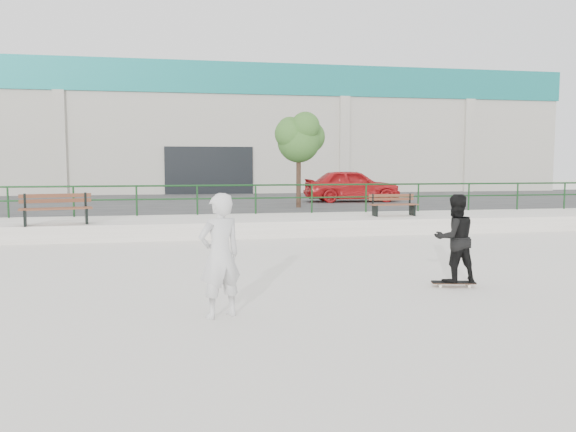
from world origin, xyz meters
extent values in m
plane|color=white|center=(0.00, 0.00, 0.00)|extent=(120.00, 120.00, 0.00)
cube|color=beige|center=(0.00, 9.50, 0.25)|extent=(30.00, 3.00, 0.50)
cube|color=#303030|center=(0.00, 18.00, 0.25)|extent=(60.00, 14.00, 0.50)
cylinder|color=#163E1B|center=(0.00, 10.80, 1.50)|extent=(28.00, 0.06, 0.06)
cylinder|color=#163E1B|center=(0.00, 10.80, 1.05)|extent=(28.00, 0.05, 0.05)
cylinder|color=#163E1B|center=(-7.00, 10.80, 1.00)|extent=(0.06, 0.06, 1.00)
cylinder|color=#163E1B|center=(-5.00, 10.80, 1.00)|extent=(0.06, 0.06, 1.00)
cylinder|color=#163E1B|center=(-3.00, 10.80, 1.00)|extent=(0.06, 0.06, 1.00)
cylinder|color=#163E1B|center=(-1.00, 10.80, 1.00)|extent=(0.06, 0.06, 1.00)
cylinder|color=#163E1B|center=(1.00, 10.80, 1.00)|extent=(0.06, 0.06, 1.00)
cylinder|color=#163E1B|center=(3.00, 10.80, 1.00)|extent=(0.06, 0.06, 1.00)
cylinder|color=#163E1B|center=(5.00, 10.80, 1.00)|extent=(0.06, 0.06, 1.00)
cylinder|color=#163E1B|center=(7.00, 10.80, 1.00)|extent=(0.06, 0.06, 1.00)
cylinder|color=#163E1B|center=(9.00, 10.80, 1.00)|extent=(0.06, 0.06, 1.00)
cylinder|color=#163E1B|center=(11.00, 10.80, 1.00)|extent=(0.06, 0.06, 1.00)
cylinder|color=#163E1B|center=(13.00, 10.80, 1.00)|extent=(0.06, 0.06, 1.00)
cube|color=beige|center=(0.00, 32.00, 4.00)|extent=(44.00, 16.00, 8.00)
cube|color=#187C78|center=(0.00, 32.00, 7.10)|extent=(44.20, 16.20, 1.80)
cube|color=black|center=(0.00, 23.95, 1.60)|extent=(5.00, 0.15, 3.20)
cube|color=beige|center=(-8.00, 23.90, 3.10)|extent=(0.60, 0.25, 6.20)
cube|color=beige|center=(8.00, 23.90, 3.10)|extent=(0.60, 0.25, 6.20)
cube|color=beige|center=(16.00, 23.90, 3.10)|extent=(0.60, 0.25, 6.20)
cube|color=brown|center=(-5.00, 8.21, 0.97)|extent=(1.93, 0.53, 0.04)
cube|color=brown|center=(-5.04, 8.40, 0.97)|extent=(1.93, 0.53, 0.04)
cube|color=brown|center=(-5.08, 8.59, 0.97)|extent=(1.93, 0.53, 0.04)
cube|color=brown|center=(-5.10, 8.68, 1.17)|extent=(1.91, 0.45, 0.11)
cube|color=brown|center=(-5.10, 8.68, 1.32)|extent=(1.91, 0.45, 0.11)
cube|color=black|center=(-5.83, 8.23, 0.73)|extent=(0.18, 0.54, 0.45)
cube|color=black|center=(-5.89, 8.51, 1.17)|extent=(0.07, 0.07, 0.45)
cube|color=black|center=(-4.25, 8.57, 0.73)|extent=(0.18, 0.54, 0.45)
cube|color=black|center=(-4.31, 8.84, 1.17)|extent=(0.07, 0.07, 0.45)
cube|color=brown|center=(5.46, 9.08, 0.88)|extent=(1.59, 0.13, 0.04)
cube|color=brown|center=(5.45, 9.24, 0.88)|extent=(1.59, 0.13, 0.04)
cube|color=brown|center=(5.45, 9.40, 0.88)|extent=(1.59, 0.13, 0.04)
cube|color=brown|center=(5.45, 9.47, 1.05)|extent=(1.59, 0.06, 0.09)
cube|color=brown|center=(5.45, 9.47, 1.17)|extent=(1.59, 0.06, 0.09)
cube|color=black|center=(4.79, 9.23, 0.69)|extent=(0.06, 0.44, 0.37)
cube|color=black|center=(4.79, 9.46, 1.05)|extent=(0.05, 0.05, 0.37)
cube|color=black|center=(6.12, 9.25, 0.69)|extent=(0.06, 0.44, 0.37)
cube|color=black|center=(6.11, 9.48, 1.05)|extent=(0.05, 0.05, 0.37)
cylinder|color=#493024|center=(3.04, 13.36, 1.62)|extent=(0.19, 0.19, 2.25)
sphere|color=#356123|center=(3.04, 13.36, 3.12)|extent=(1.69, 1.69, 1.69)
sphere|color=#356123|center=(3.51, 13.64, 3.31)|extent=(1.31, 1.31, 1.31)
sphere|color=#356123|center=(2.67, 13.17, 3.40)|extent=(1.22, 1.22, 1.22)
sphere|color=#356123|center=(3.23, 12.98, 3.68)|extent=(1.12, 1.12, 1.12)
sphere|color=#356123|center=(2.76, 13.73, 3.59)|extent=(1.03, 1.03, 1.03)
imported|color=red|center=(6.16, 16.32, 1.24)|extent=(4.43, 1.96, 1.48)
cube|color=black|center=(3.39, 0.90, 0.09)|extent=(0.80, 0.37, 0.02)
cube|color=brown|center=(3.39, 0.90, 0.07)|extent=(0.80, 0.37, 0.01)
cube|color=gray|center=(3.13, 0.95, 0.04)|extent=(0.09, 0.17, 0.03)
cube|color=gray|center=(3.64, 0.84, 0.04)|extent=(0.09, 0.17, 0.03)
cylinder|color=beige|center=(3.11, 0.86, 0.03)|extent=(0.06, 0.04, 0.06)
cylinder|color=beige|center=(3.15, 1.05, 0.03)|extent=(0.06, 0.04, 0.06)
cylinder|color=beige|center=(3.62, 0.75, 0.03)|extent=(0.06, 0.04, 0.06)
cylinder|color=beige|center=(3.66, 0.93, 0.03)|extent=(0.06, 0.04, 0.06)
imported|color=black|center=(3.39, 0.90, 0.90)|extent=(0.80, 0.64, 1.60)
imported|color=silver|center=(-0.94, -0.37, 0.91)|extent=(0.79, 0.67, 1.83)
camera|label=1|loc=(-1.44, -8.48, 2.25)|focal=35.00mm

